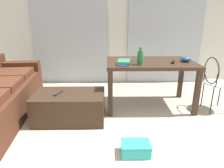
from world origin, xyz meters
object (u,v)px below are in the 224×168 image
at_px(bottle_near, 140,58).
at_px(scissors, 132,59).
at_px(shoebox, 136,148).
at_px(wire_chair, 215,78).
at_px(bowl, 186,59).
at_px(tv_remote_on_table, 173,62).
at_px(tv_remote_primary, 58,93).
at_px(coffee_table, 70,106).
at_px(craft_table, 150,67).
at_px(book_stack, 123,62).

bearing_deg(bottle_near, scissors, 102.72).
xyz_separation_m(scissors, shoebox, (-0.08, -1.40, -0.68)).
height_order(wire_chair, bowl, wire_chair).
distance_m(bowl, tv_remote_on_table, 0.24).
bearing_deg(tv_remote_primary, bottle_near, 29.24).
distance_m(wire_chair, scissors, 1.31).
height_order(tv_remote_on_table, shoebox, tv_remote_on_table).
distance_m(coffee_table, bowl, 1.90).
bearing_deg(bowl, tv_remote_on_table, -158.31).
height_order(bottle_near, scissors, bottle_near).
distance_m(bottle_near, scissors, 0.39).
bearing_deg(bottle_near, tv_remote_on_table, 12.61).
height_order(craft_table, tv_remote_on_table, tv_remote_on_table).
relative_size(scissors, tv_remote_primary, 0.52).
xyz_separation_m(craft_table, shoebox, (-0.37, -1.26, -0.58)).
bearing_deg(scissors, bottle_near, -77.28).
distance_m(bottle_near, tv_remote_on_table, 0.54).
height_order(scissors, tv_remote_primary, scissors).
bearing_deg(tv_remote_primary, craft_table, 36.51).
distance_m(coffee_table, book_stack, 1.00).
bearing_deg(craft_table, shoebox, -106.15).
xyz_separation_m(coffee_table, tv_remote_primary, (-0.14, -0.01, 0.21)).
bearing_deg(scissors, book_stack, -115.89).
height_order(craft_table, bottle_near, bottle_near).
bearing_deg(tv_remote_primary, coffee_table, 22.84).
distance_m(bowl, scissors, 0.84).
bearing_deg(tv_remote_on_table, craft_table, -176.52).
xyz_separation_m(bottle_near, tv_remote_primary, (-1.16, -0.25, -0.44)).
bearing_deg(tv_remote_primary, wire_chair, 24.51).
bearing_deg(book_stack, shoebox, -85.84).
bearing_deg(coffee_table, craft_table, 20.93).
bearing_deg(bowl, book_stack, -170.62).
height_order(bottle_near, bowl, bottle_near).
bearing_deg(wire_chair, scissors, 165.90).
bearing_deg(scissors, tv_remote_on_table, -22.53).
bearing_deg(book_stack, coffee_table, -160.30).
height_order(wire_chair, book_stack, wire_chair).
xyz_separation_m(craft_table, bowl, (0.54, -0.03, 0.14)).
xyz_separation_m(craft_table, book_stack, (-0.44, -0.19, 0.13)).
height_order(bottle_near, tv_remote_primary, bottle_near).
distance_m(wire_chair, tv_remote_on_table, 0.69).
xyz_separation_m(book_stack, tv_remote_on_table, (0.76, 0.07, -0.02)).
xyz_separation_m(craft_table, tv_remote_primary, (-1.36, -0.48, -0.24)).
xyz_separation_m(coffee_table, tv_remote_on_table, (1.53, 0.35, 0.56)).
bearing_deg(wire_chair, book_stack, -179.53).
height_order(wire_chair, shoebox, wire_chair).
distance_m(bottle_near, book_stack, 0.26).
bearing_deg(wire_chair, bottle_near, -177.38).
bearing_deg(tv_remote_on_table, bowl, 44.94).
bearing_deg(tv_remote_on_table, shoebox, -97.48).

